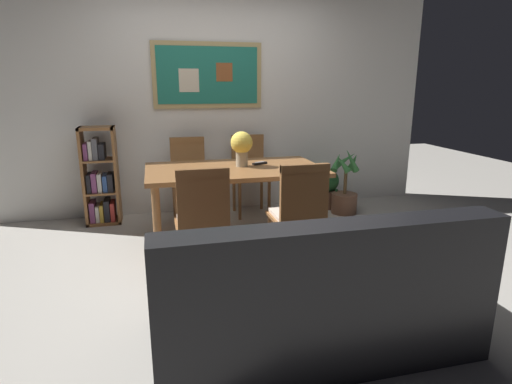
% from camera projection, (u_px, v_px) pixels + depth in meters
% --- Properties ---
extents(ground_plane, '(12.00, 12.00, 0.00)m').
position_uv_depth(ground_plane, '(248.00, 262.00, 3.58)').
color(ground_plane, '#B7B2A8').
extents(wall_back_with_painting, '(5.20, 0.14, 2.60)m').
position_uv_depth(wall_back_with_painting, '(215.00, 100.00, 4.84)').
color(wall_back_with_painting, silver).
rests_on(wall_back_with_painting, ground_plane).
extents(dining_table, '(1.64, 0.94, 0.72)m').
position_uv_depth(dining_table, '(235.00, 176.00, 3.93)').
color(dining_table, brown).
rests_on(dining_table, ground_plane).
extents(dining_chair_far_right, '(0.40, 0.41, 0.91)m').
position_uv_depth(dining_chair_far_right, '(249.00, 168.00, 4.83)').
color(dining_chair_far_right, brown).
rests_on(dining_chair_far_right, ground_plane).
extents(dining_chair_near_left, '(0.40, 0.41, 0.91)m').
position_uv_depth(dining_chair_near_left, '(202.00, 215.00, 3.11)').
color(dining_chair_near_left, brown).
rests_on(dining_chair_near_left, ground_plane).
extents(dining_chair_far_left, '(0.40, 0.41, 0.91)m').
position_uv_depth(dining_chair_far_left, '(189.00, 172.00, 4.62)').
color(dining_chair_far_left, brown).
rests_on(dining_chair_far_left, ground_plane).
extents(dining_chair_near_right, '(0.40, 0.41, 0.91)m').
position_uv_depth(dining_chair_near_right, '(299.00, 209.00, 3.26)').
color(dining_chair_near_right, brown).
rests_on(dining_chair_near_right, ground_plane).
extents(leather_couch, '(1.80, 0.84, 0.84)m').
position_uv_depth(leather_couch, '(314.00, 298.00, 2.36)').
color(leather_couch, black).
rests_on(leather_couch, ground_plane).
extents(bookshelf, '(0.36, 0.28, 1.05)m').
position_uv_depth(bookshelf, '(100.00, 180.00, 4.47)').
color(bookshelf, brown).
rests_on(bookshelf, ground_plane).
extents(potted_ivy, '(0.30, 0.31, 0.52)m').
position_uv_depth(potted_ivy, '(327.00, 188.00, 5.11)').
color(potted_ivy, brown).
rests_on(potted_ivy, ground_plane).
extents(potted_palm, '(0.38, 0.37, 0.79)m').
position_uv_depth(potted_palm, '(345.00, 191.00, 4.88)').
color(potted_palm, brown).
rests_on(potted_palm, ground_plane).
extents(flower_vase, '(0.21, 0.21, 0.33)m').
position_uv_depth(flower_vase, '(242.00, 145.00, 3.93)').
color(flower_vase, tan).
rests_on(flower_vase, dining_table).
extents(tv_remote, '(0.16, 0.10, 0.02)m').
position_uv_depth(tv_remote, '(260.00, 163.00, 4.07)').
color(tv_remote, black).
rests_on(tv_remote, dining_table).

